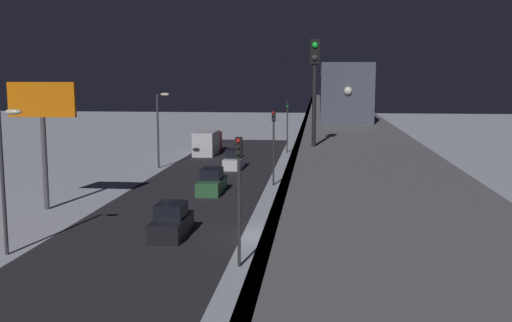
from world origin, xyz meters
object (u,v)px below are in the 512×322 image
Objects in this scene: sedan_green_2 at (212,183)px; traffic_light_near at (239,183)px; rail_signal at (315,74)px; subway_train at (333,84)px; traffic_light_mid at (274,137)px; commercial_billboard at (42,112)px; traffic_light_far at (287,118)px; box_truck at (208,143)px; sedan_black at (171,223)px; sedan_white at (234,160)px.

traffic_light_near reaches higher than sedan_green_2.
rail_signal is 0.86× the size of sedan_green_2.
traffic_light_mid is (5.35, 19.41, -4.22)m from subway_train.
rail_signal is (1.74, 47.11, 0.95)m from subway_train.
traffic_light_far is at bearing -114.57° from commercial_billboard.
rail_signal is 28.41m from traffic_light_mid.
sedan_green_2 is at bearing -75.76° from traffic_light_near.
subway_train is at bearing -124.05° from commercial_billboard.
sedan_black is at bearing 97.36° from box_truck.
rail_signal reaches higher than sedan_green_2.
traffic_light_mid is (3.61, -27.70, -5.17)m from rail_signal.
traffic_light_far reaches higher than sedan_white.
box_truck reaches higher than sedan_green_2.
sedan_white is (10.05, 10.30, -7.62)m from subway_train.
traffic_light_far reaches higher than sedan_black.
commercial_billboard is at bearing 55.95° from subway_train.
rail_signal reaches higher than commercial_billboard.
commercial_billboard is at bearing 79.64° from box_truck.
traffic_light_near is at bearing 143.40° from commercial_billboard.
sedan_green_2 is 0.72× the size of traffic_light_mid.
subway_train reaches higher than traffic_light_far.
sedan_green_2 is 14.09m from commercial_billboard.
box_truck is (4.80, -23.84, 0.55)m from sedan_green_2.
traffic_light_far is at bearing -90.00° from traffic_light_mid.
subway_train is at bearing 66.52° from sedan_green_2.
traffic_light_near is (-4.70, 5.21, 3.40)m from sedan_black.
rail_signal is 0.45× the size of commercial_billboard.
commercial_billboard is at bearing -145.35° from sedan_green_2.
sedan_green_2 is at bearing 90.00° from sedan_black.
commercial_billboard reaches higher than sedan_green_2.
rail_signal is at bearing -70.89° from sedan_green_2.
commercial_billboard is (18.79, -16.73, -2.54)m from rail_signal.
sedan_black and sedan_white have the same top height.
subway_train is 26.34m from sedan_green_2.
box_truck is (4.80, -37.14, 0.55)m from sedan_black.
traffic_light_near is 44.48m from traffic_light_far.
sedan_green_2 is 12.83m from sedan_white.
sedan_black is 26.14m from sedan_white.
sedan_black is 0.93× the size of sedan_green_2.
commercial_billboard reaches higher than traffic_light_far.
subway_train is 17.28× the size of sedan_white.
subway_train is 42.20m from traffic_light_near.
subway_train is 10.01× the size of box_truck.
subway_train is 17.13× the size of sedan_black.
traffic_light_mid is at bearing -90.00° from traffic_light_near.
rail_signal reaches higher than traffic_light_far.
traffic_light_near is (3.61, -5.46, -5.17)m from rail_signal.
rail_signal is at bearing 94.13° from traffic_light_far.
box_truck is 22.42m from traffic_light_mid.
sedan_black is 0.68× the size of traffic_light_near.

